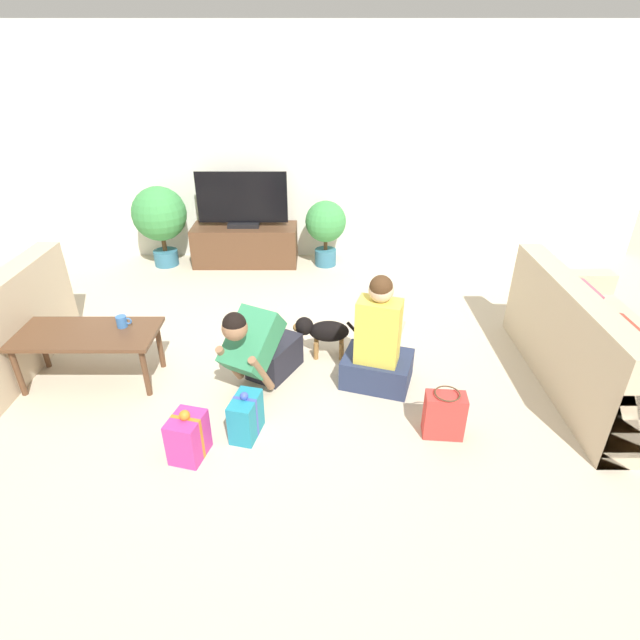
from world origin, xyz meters
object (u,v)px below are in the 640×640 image
at_px(potted_plant_back_left, 159,217).
at_px(gift_box_a, 187,437).
at_px(tv, 241,203).
at_px(gift_bag_a, 443,415).
at_px(coffee_table, 85,338).
at_px(dog, 322,331).
at_px(sofa_right, 596,352).
at_px(potted_plant_back_right, 325,225).
at_px(gift_box_b, 245,416).
at_px(mug, 121,322).
at_px(person_sitting, 377,347).
at_px(person_kneeling, 259,348).
at_px(tv_console, 245,245).

xyz_separation_m(potted_plant_back_left, gift_box_a, (1.03, -3.24, -0.45)).
distance_m(tv, gift_bag_a, 3.59).
xyz_separation_m(coffee_table, dog, (1.81, 0.35, -0.14)).
xyz_separation_m(sofa_right, potted_plant_back_right, (-2.06, 2.45, 0.20)).
height_order(potted_plant_back_right, dog, potted_plant_back_right).
bearing_deg(gift_box_a, gift_box_b, 30.54).
distance_m(coffee_table, mug, 0.29).
bearing_deg(person_sitting, potted_plant_back_right, -63.76).
bearing_deg(person_kneeling, gift_box_a, -87.31).
bearing_deg(tv_console, sofa_right, -39.46).
xyz_separation_m(tv_console, person_kneeling, (0.44, -2.49, 0.09)).
bearing_deg(mug, potted_plant_back_left, 98.41).
bearing_deg(person_sitting, gift_bag_a, 141.48).
height_order(coffee_table, gift_box_a, coffee_table).
relative_size(sofa_right, gift_bag_a, 5.25).
bearing_deg(tv_console, coffee_table, -109.95).
relative_size(sofa_right, potted_plant_back_right, 2.37).
height_order(potted_plant_back_left, gift_box_b, potted_plant_back_left).
bearing_deg(gift_bag_a, tv, 119.45).
bearing_deg(dog, gift_bag_a, 41.58).
xyz_separation_m(coffee_table, tv_console, (0.89, 2.45, -0.16)).
relative_size(sofa_right, person_sitting, 1.96).
bearing_deg(sofa_right, mug, 87.90).
distance_m(person_sitting, mug, 1.98).
xyz_separation_m(potted_plant_back_left, person_sitting, (2.32, -2.45, -0.27)).
xyz_separation_m(coffee_table, gift_bag_a, (2.63, -0.64, -0.22)).
bearing_deg(potted_plant_back_right, potted_plant_back_left, 180.00).
xyz_separation_m(gift_bag_a, mug, (-2.37, 0.73, 0.32)).
height_order(coffee_table, person_sitting, person_sitting).
bearing_deg(gift_box_a, person_kneeling, 64.15).
distance_m(potted_plant_back_right, gift_box_a, 3.38).
bearing_deg(person_sitting, gift_box_b, 49.31).
distance_m(sofa_right, gift_box_b, 2.70).
relative_size(tv_console, gift_box_b, 3.50).
relative_size(tv, potted_plant_back_left, 1.11).
distance_m(potted_plant_back_right, person_sitting, 2.48).
bearing_deg(tv_console, potted_plant_back_left, -177.05).
relative_size(potted_plant_back_right, gift_box_a, 2.14).
relative_size(person_sitting, mug, 7.89).
height_order(tv_console, person_kneeling, person_kneeling).
distance_m(coffee_table, dog, 1.85).
relative_size(potted_plant_back_right, gift_bag_a, 2.22).
height_order(gift_box_b, mug, mug).
bearing_deg(person_kneeling, potted_plant_back_left, 148.69).
xyz_separation_m(gift_box_a, gift_bag_a, (1.69, 0.20, 0.01)).
xyz_separation_m(tv, gift_bag_a, (1.74, -3.09, -0.58)).
relative_size(tv_console, gift_bag_a, 3.51).
bearing_deg(gift_box_a, tv, 90.96).
bearing_deg(coffee_table, gift_bag_a, -13.63).
bearing_deg(sofa_right, coffee_table, 89.32).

